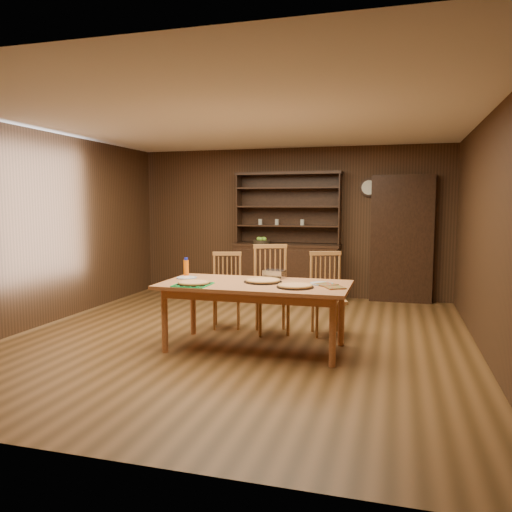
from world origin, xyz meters
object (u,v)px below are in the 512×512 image
(juice_bottle, at_px, (186,267))
(chair_center, at_px, (271,286))
(china_hutch, at_px, (287,264))
(chair_right, at_px, (326,290))
(dining_table, at_px, (255,289))
(chair_left, at_px, (227,287))

(juice_bottle, bearing_deg, chair_center, 27.33)
(china_hutch, height_order, juice_bottle, china_hutch)
(chair_right, xyz_separation_m, juice_bottle, (-1.64, -0.60, 0.31))
(dining_table, height_order, chair_left, chair_left)
(chair_left, bearing_deg, china_hutch, 64.99)
(dining_table, bearing_deg, chair_right, 53.07)
(juice_bottle, bearing_deg, china_hutch, 77.08)
(chair_right, bearing_deg, chair_center, 169.19)
(china_hutch, xyz_separation_m, chair_right, (0.99, -2.23, -0.05))
(china_hutch, relative_size, dining_table, 1.04)
(china_hutch, height_order, chair_center, china_hutch)
(chair_left, xyz_separation_m, chair_right, (1.32, -0.01, 0.02))
(dining_table, distance_m, chair_left, 1.12)
(chair_left, bearing_deg, chair_center, -26.61)
(juice_bottle, bearing_deg, chair_left, 62.50)
(dining_table, height_order, chair_center, chair_center)
(china_hutch, relative_size, chair_center, 1.95)
(dining_table, bearing_deg, chair_center, 90.74)
(chair_right, bearing_deg, juice_bottle, -179.66)
(chair_center, relative_size, juice_bottle, 4.95)
(dining_table, distance_m, chair_right, 1.14)
(chair_left, bearing_deg, dining_table, -70.99)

